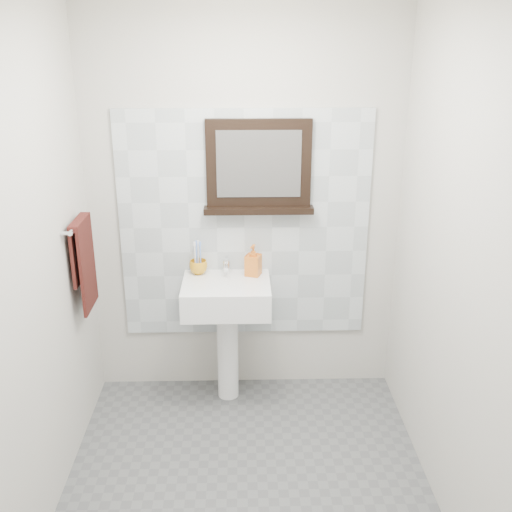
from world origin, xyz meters
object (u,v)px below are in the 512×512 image
(toothbrush_cup, at_px, (198,267))
(soap_dispenser, at_px, (253,260))
(framed_mirror, at_px, (259,169))
(hand_towel, at_px, (84,257))
(pedestal_sink, at_px, (227,308))

(toothbrush_cup, distance_m, soap_dispenser, 0.36)
(soap_dispenser, height_order, framed_mirror, framed_mirror)
(toothbrush_cup, xyz_separation_m, soap_dispenser, (0.35, -0.03, 0.06))
(soap_dispenser, height_order, hand_towel, hand_towel)
(soap_dispenser, xyz_separation_m, hand_towel, (-1.00, -0.28, 0.14))
(toothbrush_cup, distance_m, hand_towel, 0.74)
(framed_mirror, relative_size, hand_towel, 1.25)
(soap_dispenser, bearing_deg, pedestal_sink, -128.56)
(pedestal_sink, distance_m, toothbrush_cup, 0.32)
(soap_dispenser, bearing_deg, framed_mirror, 86.43)
(pedestal_sink, bearing_deg, hand_towel, -167.65)
(toothbrush_cup, height_order, soap_dispenser, soap_dispenser)
(pedestal_sink, distance_m, framed_mirror, 0.90)
(toothbrush_cup, xyz_separation_m, hand_towel, (-0.64, -0.32, 0.19))
(hand_towel, bearing_deg, soap_dispenser, 15.97)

